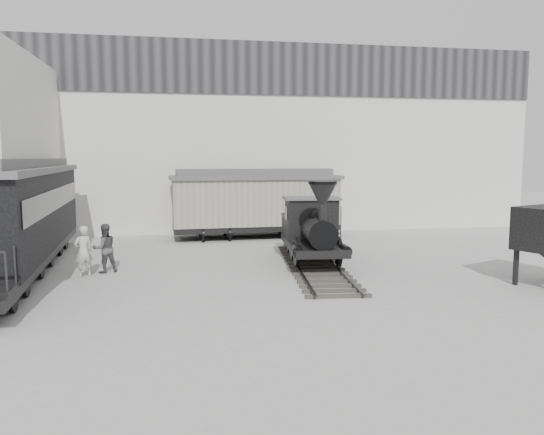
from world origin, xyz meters
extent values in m
plane|color=#9E9E9B|center=(0.00, 0.00, 0.00)|extent=(90.00, 90.00, 0.00)
cube|color=silver|center=(0.00, 15.00, 5.50)|extent=(34.00, 2.40, 11.00)
cube|color=#232326|center=(0.00, 13.75, 9.50)|extent=(34.00, 0.12, 3.00)
cube|color=#3B3530|center=(0.71, 3.40, 0.09)|extent=(3.02, 9.94, 0.17)
cube|color=#2D2D30|center=(-0.05, 3.47, 0.14)|extent=(0.99, 9.75, 0.06)
cube|color=#2D2D30|center=(1.47, 3.33, 0.14)|extent=(0.99, 9.75, 0.06)
cylinder|color=black|center=(-0.17, 2.95, 0.76)|extent=(0.24, 1.18, 1.17)
cylinder|color=black|center=(1.49, 2.79, 0.76)|extent=(0.24, 1.18, 1.17)
cylinder|color=black|center=(-0.04, 4.32, 0.76)|extent=(0.24, 1.18, 1.17)
cylinder|color=black|center=(1.61, 4.17, 0.76)|extent=(0.24, 1.18, 1.17)
cube|color=black|center=(0.72, 3.56, 0.88)|extent=(2.47, 4.01, 0.30)
cylinder|color=black|center=(0.65, 2.82, 1.56)|extent=(1.28, 2.53, 1.06)
cylinder|color=black|center=(0.57, 1.86, 2.39)|extent=(0.30, 0.30, 0.64)
cone|color=black|center=(0.57, 1.86, 3.08)|extent=(1.11, 1.11, 0.74)
sphere|color=black|center=(0.69, 3.24, 2.07)|extent=(0.55, 0.55, 0.55)
cube|color=black|center=(0.81, 4.51, 1.86)|extent=(2.20, 1.62, 1.65)
cube|color=#575656|center=(0.81, 4.51, 2.72)|extent=(2.43, 1.85, 0.09)
cube|color=black|center=(0.99, 6.42, 1.27)|extent=(2.10, 2.29, 0.96)
cylinder|color=black|center=(-2.81, 11.73, 0.40)|extent=(2.03, 0.89, 0.80)
cylinder|color=black|center=(1.77, 11.93, 0.40)|extent=(2.03, 0.89, 0.80)
cube|color=black|center=(-0.52, 11.83, 0.60)|extent=(9.06, 2.89, 0.30)
cube|color=gray|center=(-0.52, 11.83, 1.99)|extent=(9.07, 2.99, 2.49)
cube|color=#575656|center=(-0.52, 11.83, 3.34)|extent=(9.38, 3.30, 0.20)
cube|color=#575656|center=(-0.52, 11.83, 3.61)|extent=(8.61, 1.58, 0.36)
cylinder|color=black|center=(-11.25, 8.81, 0.46)|extent=(2.47, 1.09, 0.92)
cube|color=black|center=(-10.93, 4.23, 0.70)|extent=(4.01, 15.26, 0.33)
cube|color=black|center=(-10.97, 4.88, 2.34)|extent=(3.98, 13.31, 2.95)
cube|color=black|center=(-9.42, 4.99, 2.78)|extent=(0.91, 12.22, 0.82)
cube|color=#575656|center=(-10.97, 4.88, 3.93)|extent=(4.23, 13.76, 0.22)
imported|color=beige|center=(-8.15, 3.29, 0.96)|extent=(0.83, 0.77, 1.91)
imported|color=#4A4A4B|center=(-7.48, 3.92, 0.95)|extent=(1.14, 1.05, 1.89)
cube|color=black|center=(6.86, -0.57, 0.63)|extent=(0.18, 0.18, 1.25)
camera|label=1|loc=(-4.56, -16.93, 4.41)|focal=35.00mm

